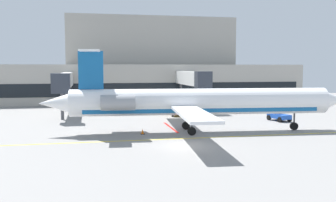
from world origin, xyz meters
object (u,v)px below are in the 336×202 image
(pushback_tractor, at_px, (277,113))
(fuel_tank, at_px, (227,99))
(baggage_tug, at_px, (178,110))
(belt_loader, at_px, (168,105))
(regional_jet, at_px, (196,102))

(pushback_tractor, xyz_separation_m, fuel_tank, (0.03, 19.61, 0.27))
(baggage_tug, height_order, belt_loader, belt_loader)
(fuel_tank, bearing_deg, belt_loader, -159.45)
(regional_jet, bearing_deg, baggage_tug, 84.75)
(belt_loader, bearing_deg, regional_jet, -93.36)
(belt_loader, relative_size, fuel_tank, 0.55)
(pushback_tractor, distance_m, fuel_tank, 19.61)
(regional_jet, distance_m, fuel_tank, 29.45)
(baggage_tug, xyz_separation_m, fuel_tank, (12.00, 11.61, 0.39))
(regional_jet, xyz_separation_m, fuel_tank, (13.33, 26.17, -2.10))
(regional_jet, height_order, pushback_tractor, regional_jet)
(regional_jet, relative_size, belt_loader, 9.04)
(baggage_tug, distance_m, fuel_tank, 16.70)
(pushback_tractor, bearing_deg, baggage_tug, 146.23)
(belt_loader, distance_m, fuel_tank, 12.89)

